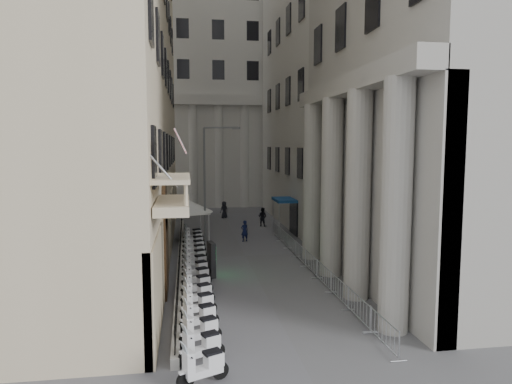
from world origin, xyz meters
TOP-DOWN VIEW (x-y plane):
  - left_building at (-7.50, 22.00)m, footprint 5.00×36.00m
  - far_building at (0.00, 48.00)m, footprint 22.00×10.00m
  - iron_fence at (-4.30, 18.00)m, footprint 0.30×28.00m
  - blue_awning at (4.15, 26.00)m, footprint 1.60×3.00m
  - flag at (-4.00, 5.00)m, footprint 1.00×1.40m
  - scooter_0 at (-3.39, 3.03)m, footprint 1.51×1.07m
  - scooter_1 at (-3.39, 4.43)m, footprint 1.51×1.07m
  - scooter_2 at (-3.39, 5.83)m, footprint 1.51×1.07m
  - scooter_3 at (-3.39, 7.24)m, footprint 1.51×1.07m
  - scooter_4 at (-3.39, 8.64)m, footprint 1.51×1.07m
  - scooter_5 at (-3.39, 10.05)m, footprint 1.51×1.07m
  - scooter_6 at (-3.39, 11.45)m, footprint 1.51×1.07m
  - scooter_7 at (-3.39, 12.86)m, footprint 1.51×1.07m
  - scooter_8 at (-3.39, 14.26)m, footprint 1.51×1.07m
  - scooter_9 at (-3.39, 15.66)m, footprint 1.51×1.07m
  - scooter_10 at (-3.39, 17.07)m, footprint 1.51×1.07m
  - scooter_11 at (-3.39, 18.47)m, footprint 1.51×1.07m
  - scooter_12 at (-3.39, 19.88)m, footprint 1.51×1.07m
  - scooter_13 at (-3.39, 21.28)m, footprint 1.51×1.07m
  - scooter_14 at (-3.39, 22.68)m, footprint 1.51×1.07m
  - scooter_15 at (-3.39, 24.09)m, footprint 1.51×1.07m
  - barrier_0 at (3.29, 4.66)m, footprint 0.60×2.40m
  - barrier_1 at (3.29, 7.16)m, footprint 0.60×2.40m
  - barrier_2 at (3.29, 9.66)m, footprint 0.60×2.40m
  - barrier_3 at (3.29, 12.16)m, footprint 0.60×2.40m
  - barrier_4 at (3.29, 14.66)m, footprint 0.60×2.40m
  - barrier_5 at (3.29, 17.16)m, footprint 0.60×2.40m
  - barrier_6 at (3.29, 19.66)m, footprint 0.60×2.40m
  - barrier_7 at (3.29, 22.16)m, footprint 0.60×2.40m
  - barrier_8 at (3.29, 24.66)m, footprint 0.60×2.40m
  - security_tent at (-3.60, 24.11)m, footprint 4.10×4.10m
  - street_lamp at (-2.17, 23.35)m, footprint 2.68×1.27m
  - info_kiosk at (-2.49, 14.68)m, footprint 0.48×0.97m
  - pedestrian_a at (0.54, 23.76)m, footprint 0.69×0.56m
  - pedestrian_b at (3.00, 30.07)m, footprint 1.06×1.02m
  - pedestrian_c at (-0.09, 35.26)m, footprint 0.99×0.85m

SIDE VIEW (x-z plane):
  - iron_fence at x=-4.30m, z-range -0.70..0.70m
  - blue_awning at x=4.15m, z-range -1.50..1.50m
  - flag at x=-4.00m, z-range -4.10..4.10m
  - scooter_0 at x=-3.39m, z-range -0.75..0.75m
  - scooter_1 at x=-3.39m, z-range -0.75..0.75m
  - scooter_2 at x=-3.39m, z-range -0.75..0.75m
  - scooter_3 at x=-3.39m, z-range -0.75..0.75m
  - scooter_4 at x=-3.39m, z-range -0.75..0.75m
  - scooter_5 at x=-3.39m, z-range -0.75..0.75m
  - scooter_6 at x=-3.39m, z-range -0.75..0.75m
  - scooter_7 at x=-3.39m, z-range -0.75..0.75m
  - scooter_8 at x=-3.39m, z-range -0.75..0.75m
  - scooter_9 at x=-3.39m, z-range -0.75..0.75m
  - scooter_10 at x=-3.39m, z-range -0.75..0.75m
  - scooter_11 at x=-3.39m, z-range -0.75..0.75m
  - scooter_12 at x=-3.39m, z-range -0.75..0.75m
  - scooter_13 at x=-3.39m, z-range -0.75..0.75m
  - scooter_14 at x=-3.39m, z-range -0.75..0.75m
  - scooter_15 at x=-3.39m, z-range -0.75..0.75m
  - barrier_0 at x=3.29m, z-range -0.55..0.55m
  - barrier_1 at x=3.29m, z-range -0.55..0.55m
  - barrier_2 at x=3.29m, z-range -0.55..0.55m
  - barrier_3 at x=3.29m, z-range -0.55..0.55m
  - barrier_4 at x=3.29m, z-range -0.55..0.55m
  - barrier_5 at x=3.29m, z-range -0.55..0.55m
  - barrier_6 at x=3.29m, z-range -0.55..0.55m
  - barrier_7 at x=3.29m, z-range -0.55..0.55m
  - barrier_8 at x=3.29m, z-range -0.55..0.55m
  - pedestrian_a at x=0.54m, z-range 0.00..1.64m
  - pedestrian_c at x=-0.09m, z-range 0.00..1.71m
  - pedestrian_b at x=3.00m, z-range 0.00..1.72m
  - info_kiosk at x=-2.49m, z-range 0.01..1.99m
  - security_tent at x=-3.60m, z-range 1.12..4.45m
  - street_lamp at x=-2.17m, z-range 0.87..9.61m
  - far_building at x=0.00m, z-range 0.00..30.00m
  - left_building at x=-7.50m, z-range 0.00..34.00m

